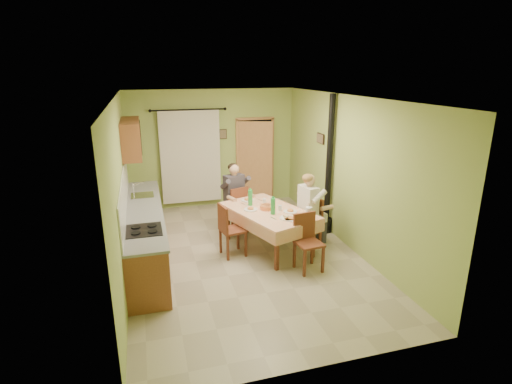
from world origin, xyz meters
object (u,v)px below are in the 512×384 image
object	(u,v)px
chair_near	(308,254)
chair_left	(232,240)
chair_far	(236,217)
stove_flue	(328,184)
man_right	(310,202)
man_far	(235,190)
chair_right	(309,231)
dining_table	(268,229)

from	to	relation	value
chair_near	chair_left	size ratio (longest dim) A/B	1.00
chair_far	stove_flue	xyz separation A→B (m)	(1.77, -0.61, 0.73)
chair_far	man_right	distance (m)	1.72
man_far	stove_flue	bearing A→B (deg)	-37.49
chair_near	chair_right	xyz separation A→B (m)	(0.41, 0.91, -0.00)
chair_near	man_far	xyz separation A→B (m)	(-0.77, 2.05, 0.59)
dining_table	man_right	size ratio (longest dim) A/B	1.50
chair_far	chair_near	bearing A→B (deg)	-87.51
man_right	chair_near	bearing A→B (deg)	144.72
chair_far	man_far	xyz separation A→B (m)	(-0.00, 0.01, 0.59)
chair_left	dining_table	bearing A→B (deg)	87.43
chair_near	chair_left	xyz separation A→B (m)	(-1.09, 0.90, 0.00)
dining_table	chair_far	xyz separation A→B (m)	(-0.39, 1.04, -0.09)
man_far	man_right	distance (m)	1.63
chair_left	stove_flue	bearing A→B (deg)	93.67
chair_far	man_far	distance (m)	0.59
chair_right	stove_flue	bearing A→B (deg)	-61.61
chair_right	chair_left	bearing A→B (deg)	78.59
chair_left	man_right	distance (m)	1.60
chair_left	man_far	size ratio (longest dim) A/B	0.70
man_far	man_right	size ratio (longest dim) A/B	1.00
dining_table	stove_flue	distance (m)	1.59
man_right	chair_right	bearing A→B (deg)	-90.00
chair_left	man_right	xyz separation A→B (m)	(1.49, 0.01, 0.59)
chair_left	chair_near	bearing A→B (deg)	40.32
stove_flue	chair_near	bearing A→B (deg)	-125.35
chair_right	chair_far	bearing A→B (deg)	34.29
man_far	stove_flue	world-z (taller)	stove_flue
chair_near	chair_right	bearing A→B (deg)	-120.98
chair_far	chair_near	distance (m)	2.17
stove_flue	chair_left	bearing A→B (deg)	-166.04
dining_table	man_far	world-z (taller)	man_far
man_far	man_right	bearing A→B (deg)	-62.53
chair_far	chair_left	world-z (taller)	chair_left
chair_far	chair_right	xyz separation A→B (m)	(1.17, -1.12, -0.00)
chair_far	man_far	size ratio (longest dim) A/B	0.69
chair_right	dining_table	bearing A→B (deg)	71.95
chair_right	chair_near	bearing A→B (deg)	144.14
chair_left	stove_flue	distance (m)	2.29
dining_table	chair_near	distance (m)	1.07
dining_table	man_right	distance (m)	0.92
chair_left	man_right	size ratio (longest dim) A/B	0.70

